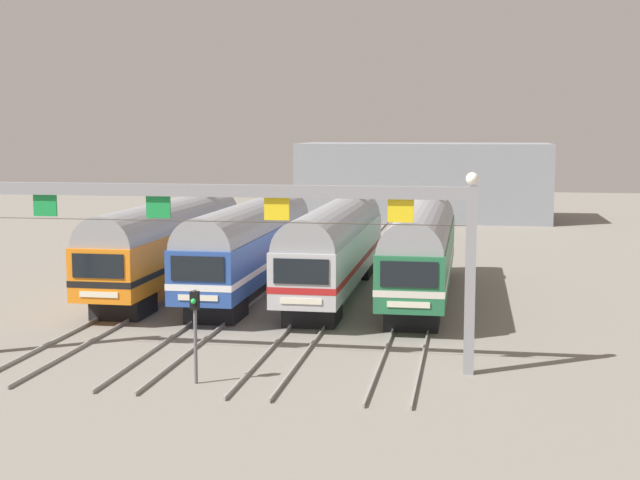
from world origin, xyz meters
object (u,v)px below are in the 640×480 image
commuter_train_orange (169,240)px  catenary_gantry (217,222)px  commuter_train_green (422,246)px  yard_signal_mast (195,319)px  commuter_train_stainless (335,244)px  commuter_train_blue (251,242)px

commuter_train_orange → catenary_gantry: bearing=-64.2°
catenary_gantry → commuter_train_green: bearing=64.2°
commuter_train_orange → yard_signal_mast: 17.52m
commuter_train_orange → commuter_train_stainless: 8.71m
commuter_train_orange → commuter_train_green: (13.07, 0.00, 0.00)m
commuter_train_orange → yard_signal_mast: size_ratio=5.72×
commuter_train_blue → commuter_train_stainless: (4.36, 0.00, 0.00)m
commuter_train_blue → catenary_gantry: bearing=-80.8°
commuter_train_green → catenary_gantry: bearing=-115.8°
catenary_gantry → commuter_train_stainless: bearing=80.8°
commuter_train_orange → commuter_train_stainless: (8.71, 0.00, 0.00)m
commuter_train_green → catenary_gantry: catenary_gantry is taller
commuter_train_blue → catenary_gantry: catenary_gantry is taller
commuter_train_orange → commuter_train_green: bearing=0.0°
commuter_train_blue → commuter_train_green: size_ratio=1.00×
commuter_train_blue → commuter_train_orange: bearing=180.0°
commuter_train_stainless → yard_signal_mast: commuter_train_stainless is taller
commuter_train_orange → commuter_train_blue: 4.36m
commuter_train_orange → commuter_train_stainless: size_ratio=1.00×
commuter_train_stainless → commuter_train_blue: bearing=180.0°
commuter_train_green → yard_signal_mast: (-6.53, -16.25, -0.49)m
commuter_train_orange → yard_signal_mast: (6.53, -16.25, -0.49)m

